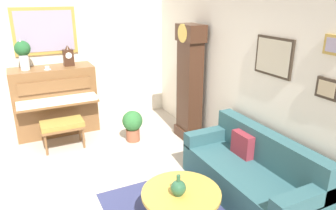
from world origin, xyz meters
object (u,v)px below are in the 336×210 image
grandfather_clock (190,86)px  coffee_table (181,194)px  potted_plant (133,124)px  piano_bench (62,126)px  mantel_clock (68,57)px  piano (55,100)px  teacup (47,68)px  green_jug (178,188)px  flower_vase (23,52)px  couch (251,174)px

grandfather_clock → coffee_table: (1.99, -1.23, -0.57)m
potted_plant → grandfather_clock: bearing=72.3°
piano_bench → potted_plant: size_ratio=1.25×
mantel_clock → grandfather_clock: bearing=53.9°
piano → grandfather_clock: bearing=58.1°
piano → mantel_clock: mantel_clock is taller
potted_plant → teacup: bearing=-124.9°
piano_bench → green_jug: bearing=17.8°
piano_bench → coffee_table: size_ratio=0.80×
grandfather_clock → potted_plant: (-0.31, -0.96, -0.64)m
coffee_table → teacup: (-3.14, -0.94, 0.87)m
coffee_table → mantel_clock: (-3.29, -0.55, 1.02)m
grandfather_clock → green_jug: 2.43m
mantel_clock → flower_vase: bearing=-90.0°
coffee_table → green_jug: bearing=-62.0°
flower_vase → grandfather_clock: bearing=62.7°
piano_bench → coffee_table: (2.55, 0.88, -0.01)m
piano → piano_bench: piano is taller
flower_vase → potted_plant: size_ratio=1.04×
grandfather_clock → flower_vase: size_ratio=3.50×
piano → coffee_table: 3.41m
grandfather_clock → coffee_table: bearing=-31.8°
grandfather_clock → flower_vase: grandfather_clock is taller
flower_vase → potted_plant: bearing=57.4°
flower_vase → green_jug: size_ratio=2.42×
coffee_table → flower_vase: bearing=-158.7°
grandfather_clock → teacup: 2.49m
couch → mantel_clock: mantel_clock is taller
couch → teacup: size_ratio=16.38×
green_jug → piano_bench: bearing=-162.2°
couch → mantel_clock: (-3.20, -1.61, 1.10)m
grandfather_clock → coffee_table: size_ratio=2.31×
green_jug → flower_vase: bearing=-159.6°
coffee_table → green_jug: (0.03, -0.05, 0.12)m
teacup → green_jug: bearing=15.7°
piano → mantel_clock: 0.85m
piano_bench → piano: bearing=179.1°
couch → potted_plant: (-2.20, -0.79, 0.01)m
couch → mantel_clock: 3.75m
flower_vase → teacup: bearing=66.5°
couch → flower_vase: 4.16m
flower_vase → mantel_clock: bearing=90.0°
flower_vase → piano_bench: bearing=28.8°
piano → piano_bench: 0.78m
mantel_clock → teacup: (0.15, -0.39, -0.15)m
piano → potted_plant: size_ratio=2.57×
grandfather_clock → potted_plant: bearing=-107.7°
piano_bench → potted_plant: potted_plant is taller
piano_bench → teacup: 1.05m
grandfather_clock → green_jug: (2.02, -1.29, -0.45)m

